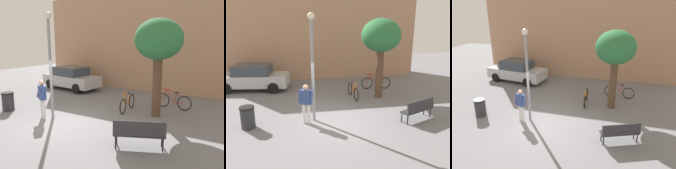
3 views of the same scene
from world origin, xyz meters
The scene contains 10 objects.
ground_plane centered at (0.00, 0.00, 0.00)m, with size 36.00×36.00×0.00m, color slate.
building_facade centered at (0.00, 8.31, 3.21)m, with size 14.50×2.00×6.41m, color tan.
lamppost centered at (-0.74, 0.25, 2.65)m, with size 0.28×0.28×4.45m.
person_by_lamppost centered at (-1.07, 0.01, 0.97)m, with size 0.63×0.45×1.67m.
park_bench centered at (3.63, -0.52, 0.55)m, with size 1.66×1.05×0.92m.
plaza_tree centered at (3.04, 2.78, 3.26)m, with size 2.05×2.05×4.24m.
bicycle_orange centered at (1.60, 2.82, 0.38)m, with size 0.17×1.81×0.97m.
bicycle_red centered at (3.39, 4.28, 0.38)m, with size 1.80×0.24×0.97m.
parked_car_silver centered at (-4.01, 5.40, 0.77)m, with size 4.39×2.26×1.55m.
trash_bin centered at (-3.37, -0.02, 0.45)m, with size 0.57×0.57×0.90m.
Camera 2 is at (-1.35, -9.01, 4.22)m, focal length 37.46 mm.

